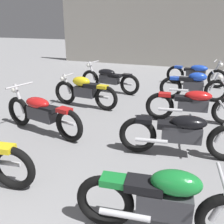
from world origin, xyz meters
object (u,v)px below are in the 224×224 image
motorcycle_left_row_2 (41,113)px  motorcycle_right_row_4 (194,85)px  motorcycle_right_row_2 (182,133)px  motorcycle_right_row_3 (193,104)px  motorcycle_left_row_4 (109,79)px  motorcycle_left_row_3 (84,91)px  motorcycle_right_row_5 (196,73)px  motorcycle_right_row_1 (165,202)px

motorcycle_left_row_2 → motorcycle_right_row_4: (2.82, 3.57, 0.01)m
motorcycle_right_row_2 → motorcycle_right_row_4: bearing=90.7°
motorcycle_right_row_3 → motorcycle_right_row_4: (-0.12, 1.84, 0.01)m
motorcycle_left_row_4 → motorcycle_right_row_4: 2.69m
motorcycle_right_row_2 → motorcycle_right_row_4: (-0.04, 3.55, 0.01)m
motorcycle_left_row_3 → motorcycle_right_row_5: bearing=53.3°
motorcycle_right_row_2 → motorcycle_right_row_1: bearing=-89.5°
motorcycle_right_row_2 → motorcycle_right_row_3: 1.71m
motorcycle_left_row_3 → motorcycle_right_row_4: size_ratio=1.00×
motorcycle_right_row_2 → motorcycle_left_row_3: bearing=146.9°
motorcycle_right_row_2 → motorcycle_right_row_5: same height
motorcycle_right_row_1 → motorcycle_right_row_2: bearing=90.5°
motorcycle_left_row_2 → motorcycle_right_row_4: 4.55m
motorcycle_right_row_3 → motorcycle_left_row_2: bearing=-149.4°
motorcycle_right_row_1 → motorcycle_right_row_3: motorcycle_right_row_3 is taller
motorcycle_right_row_3 → motorcycle_right_row_5: same height
motorcycle_right_row_1 → motorcycle_left_row_3: bearing=127.4°
motorcycle_left_row_2 → motorcycle_left_row_3: bearing=87.7°
motorcycle_left_row_2 → motorcycle_left_row_3: (0.07, 1.84, 0.01)m
motorcycle_right_row_1 → motorcycle_right_row_2: (-0.02, 1.85, -0.01)m
motorcycle_left_row_4 → motorcycle_right_row_4: motorcycle_left_row_4 is taller
motorcycle_left_row_2 → motorcycle_left_row_4: size_ratio=0.99×
motorcycle_left_row_2 → motorcycle_right_row_4: size_ratio=1.09×
motorcycle_left_row_2 → motorcycle_right_row_4: bearing=51.7°
motorcycle_right_row_2 → motorcycle_right_row_4: size_ratio=1.09×
motorcycle_left_row_2 → motorcycle_right_row_5: 6.14m
motorcycle_left_row_3 → motorcycle_right_row_5: 4.53m
motorcycle_left_row_4 → motorcycle_right_row_5: (2.66, 1.94, 0.00)m
motorcycle_left_row_3 → motorcycle_right_row_5: motorcycle_right_row_5 is taller
motorcycle_left_row_3 → motorcycle_right_row_3: bearing=-2.1°
motorcycle_right_row_2 → motorcycle_right_row_3: bearing=87.6°
motorcycle_left_row_3 → motorcycle_left_row_2: bearing=-92.3°
motorcycle_left_row_4 → motorcycle_right_row_2: (2.74, -3.51, 0.00)m
motorcycle_right_row_3 → motorcycle_right_row_4: size_ratio=1.10×
motorcycle_left_row_3 → motorcycle_right_row_2: bearing=-33.1°
motorcycle_left_row_2 → motorcycle_left_row_4: 3.54m
motorcycle_left_row_4 → motorcycle_right_row_5: 3.29m
motorcycle_right_row_3 → motorcycle_left_row_4: bearing=147.4°
motorcycle_right_row_1 → motorcycle_right_row_2: 1.85m
motorcycle_left_row_2 → motorcycle_left_row_3: 1.84m
motorcycle_left_row_2 → motorcycle_right_row_5: (2.79, 5.47, 0.00)m
motorcycle_right_row_2 → motorcycle_left_row_2: bearing=-179.5°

